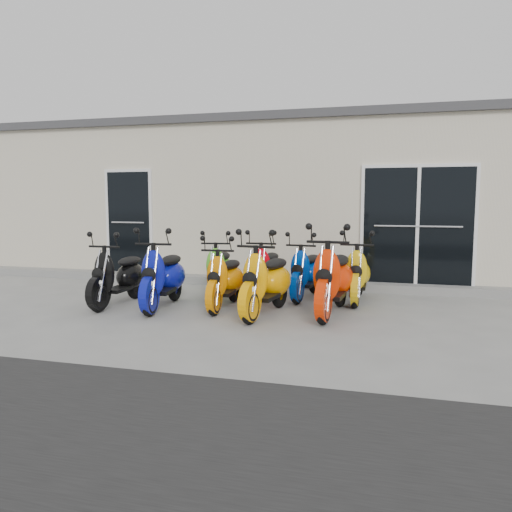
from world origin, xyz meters
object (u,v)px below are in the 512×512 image
(scooter_front_orange_b, at_px, (266,272))
(scooter_back_blue, at_px, (307,265))
(scooter_front_orange_a, at_px, (225,271))
(scooter_front_black, at_px, (118,268))
(scooter_back_green, at_px, (220,262))
(scooter_back_yellow, at_px, (358,265))
(scooter_front_blue, at_px, (163,267))
(scooter_front_red, at_px, (333,269))
(scooter_back_red, at_px, (266,263))

(scooter_front_orange_b, distance_m, scooter_back_blue, 1.43)
(scooter_front_orange_a, bearing_deg, scooter_front_black, -174.02)
(scooter_front_orange_b, bearing_deg, scooter_back_green, 138.78)
(scooter_back_blue, height_order, scooter_back_yellow, scooter_back_yellow)
(scooter_back_yellow, bearing_deg, scooter_front_black, -160.89)
(scooter_front_blue, distance_m, scooter_front_red, 2.60)
(scooter_front_black, height_order, scooter_back_blue, scooter_front_black)
(scooter_front_black, relative_size, scooter_front_orange_b, 0.93)
(scooter_front_orange_a, bearing_deg, scooter_back_yellow, 27.27)
(scooter_front_red, xyz_separation_m, scooter_back_red, (-1.28, 1.10, -0.09))
(scooter_back_green, bearing_deg, scooter_back_red, -9.81)
(scooter_front_orange_b, xyz_separation_m, scooter_back_yellow, (1.21, 1.36, -0.04))
(scooter_front_black, height_order, scooter_front_blue, scooter_front_blue)
(scooter_back_blue, distance_m, scooter_back_yellow, 0.85)
(scooter_front_black, distance_m, scooter_back_yellow, 3.88)
(scooter_front_blue, xyz_separation_m, scooter_back_yellow, (2.87, 1.30, -0.04))
(scooter_front_orange_b, bearing_deg, scooter_back_red, 111.98)
(scooter_front_orange_a, relative_size, scooter_front_orange_b, 0.90)
(scooter_back_green, bearing_deg, scooter_front_orange_a, -75.42)
(scooter_front_black, xyz_separation_m, scooter_front_orange_a, (1.71, 0.22, -0.02))
(scooter_front_orange_b, bearing_deg, scooter_front_blue, -174.12)
(scooter_back_red, bearing_deg, scooter_back_blue, 1.18)
(scooter_front_black, xyz_separation_m, scooter_front_blue, (0.78, -0.01, 0.04))
(scooter_back_blue, bearing_deg, scooter_back_yellow, 4.79)
(scooter_front_orange_a, height_order, scooter_back_red, scooter_back_red)
(scooter_front_black, distance_m, scooter_back_red, 2.47)
(scooter_back_red, bearing_deg, scooter_front_blue, -135.18)
(scooter_back_green, relative_size, scooter_back_yellow, 0.96)
(scooter_back_green, xyz_separation_m, scooter_back_yellow, (2.42, -0.03, 0.02))
(scooter_front_orange_a, distance_m, scooter_back_blue, 1.55)
(scooter_front_blue, relative_size, scooter_back_green, 1.10)
(scooter_front_blue, relative_size, scooter_back_yellow, 1.06)
(scooter_front_blue, xyz_separation_m, scooter_front_red, (2.59, 0.22, 0.04))
(scooter_front_orange_a, height_order, scooter_back_blue, scooter_back_blue)
(scooter_front_orange_b, bearing_deg, scooter_front_red, 24.32)
(scooter_front_orange_b, bearing_deg, scooter_back_blue, 83.35)
(scooter_front_black, height_order, scooter_front_orange_b, scooter_front_orange_b)
(scooter_front_red, height_order, scooter_back_yellow, scooter_front_red)
(scooter_front_orange_a, xyz_separation_m, scooter_back_blue, (1.09, 1.09, 0.00))
(scooter_front_orange_b, distance_m, scooter_back_red, 1.41)
(scooter_back_red, distance_m, scooter_back_blue, 0.70)
(scooter_back_yellow, bearing_deg, scooter_front_red, -104.77)
(scooter_back_red, height_order, scooter_back_yellow, scooter_back_yellow)
(scooter_front_black, height_order, scooter_front_red, scooter_front_red)
(scooter_back_green, bearing_deg, scooter_front_red, -36.17)
(scooter_front_black, distance_m, scooter_back_green, 1.81)
(scooter_front_orange_b, bearing_deg, scooter_front_black, -173.79)
(scooter_front_blue, height_order, scooter_back_green, scooter_front_blue)
(scooter_front_orange_a, relative_size, scooter_back_red, 0.98)
(scooter_back_yellow, bearing_deg, scooter_front_orange_a, -151.58)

